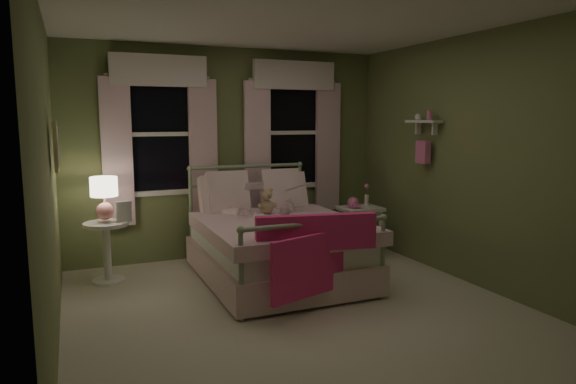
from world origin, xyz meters
name	(u,v)px	position (x,y,z in m)	size (l,w,h in m)	color
room_shell	(297,168)	(0.00, 0.00, 1.30)	(4.20, 4.20, 4.20)	beige
bed	(275,244)	(0.15, 0.92, 0.38)	(1.58, 2.04, 1.18)	white
pink_throw	(318,245)	(0.15, -0.11, 0.61)	(1.10, 0.42, 0.71)	#E02B78
child_left	(238,186)	(-0.13, 1.34, 0.98)	(0.30, 0.20, 0.82)	#F7D1DD
child_right	(284,191)	(0.43, 1.34, 0.89)	(0.31, 0.24, 0.64)	#F7D1DD
book_left	(245,191)	(-0.13, 1.09, 0.96)	(0.20, 0.27, 0.03)	beige
book_right	(293,192)	(0.43, 1.09, 0.92)	(0.20, 0.27, 0.02)	beige
teddy_bear	(267,203)	(0.15, 1.18, 0.79)	(0.22, 0.18, 0.30)	tan
nightstand_left	(107,244)	(-1.54, 1.50, 0.42)	(0.46, 0.46, 0.65)	white
table_lamp	(104,194)	(-1.54, 1.50, 0.95)	(0.28, 0.28, 0.45)	#DF8484
book_nightstand	(116,222)	(-1.44, 1.42, 0.66)	(0.16, 0.22, 0.02)	beige
nightstand_right	(360,215)	(1.42, 1.26, 0.55)	(0.50, 0.40, 0.64)	white
pink_toy	(353,203)	(1.32, 1.26, 0.71)	(0.14, 0.19, 0.14)	pink
bud_vase	(367,195)	(1.54, 1.31, 0.79)	(0.06, 0.06, 0.28)	white
window_left	(161,128)	(-0.85, 2.03, 1.62)	(1.34, 0.13, 1.96)	black
window_right	(293,127)	(0.85, 2.03, 1.62)	(1.34, 0.13, 1.96)	black
wall_shelf	(423,137)	(1.90, 0.70, 1.52)	(0.15, 0.50, 0.60)	white
framed_picture	(56,146)	(-1.95, 0.60, 1.50)	(0.03, 0.32, 0.42)	beige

